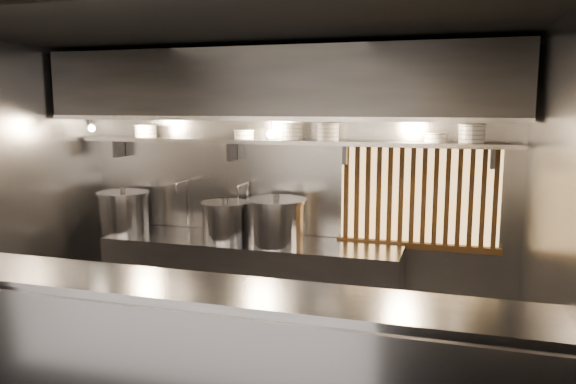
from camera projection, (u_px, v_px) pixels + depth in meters
The scene contains 23 objects.
floor at pixel (237, 382), 4.59m from camera, with size 4.50×4.50×0.00m, color black.
ceiling at pixel (232, 28), 4.16m from camera, with size 4.50×4.50×0.00m, color black.
wall_back at pixel (290, 187), 5.79m from camera, with size 4.50×4.50×0.00m, color gray.
wall_left at pixel (1, 200), 5.02m from camera, with size 3.00×3.00×0.00m, color gray.
wall_right at pixel (549, 232), 3.73m from camera, with size 3.00×3.00×0.00m, color gray.
serving_counter at pixel (180, 369), 3.59m from camera, with size 4.50×0.56×1.13m.
cooking_bench at pixel (251, 284), 5.67m from camera, with size 3.00×0.70×0.90m, color #A0A0A5.
bowl_shelf at pixel (285, 142), 5.55m from camera, with size 4.40×0.34×0.04m, color #A0A0A5.
exhaust_hood at pixel (278, 85), 5.26m from camera, with size 4.40×0.81×0.65m.
wood_screen at pixel (418, 196), 5.38m from camera, with size 1.56×0.09×1.04m.
faucet_left at pixel (184, 193), 6.01m from camera, with size 0.04×0.30×0.50m.
faucet_right at pixel (245, 196), 5.81m from camera, with size 0.04×0.30×0.50m.
heat_lamp at pixel (90, 122), 5.62m from camera, with size 0.25×0.35×0.20m.
pendant_bulb at pixel (271, 134), 5.45m from camera, with size 0.09×0.09×0.19m.
stock_pot_left at pixel (124, 211), 6.00m from camera, with size 0.60×0.60×0.47m.
stock_pot_mid at pixel (225, 220), 5.65m from camera, with size 0.57×0.57×0.42m.
stock_pot_right at pixel (276, 221), 5.44m from camera, with size 0.63×0.63×0.48m.
bowl_stack_0 at pixel (146, 131), 5.98m from camera, with size 0.24×0.24×0.13m.
bowl_stack_1 at pixel (244, 134), 5.66m from camera, with size 0.21×0.21×0.09m.
bowl_stack_2 at pixel (292, 131), 5.51m from camera, with size 0.23×0.23×0.17m.
bowl_stack_3 at pixel (328, 132), 5.41m from camera, with size 0.22×0.22×0.17m.
bowl_stack_4 at pixel (435, 137), 5.13m from camera, with size 0.22×0.22×0.09m.
bowl_stack_5 at pixel (472, 134), 5.03m from camera, with size 0.24×0.24×0.17m.
Camera 1 is at (1.64, -3.99, 2.23)m, focal length 35.00 mm.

